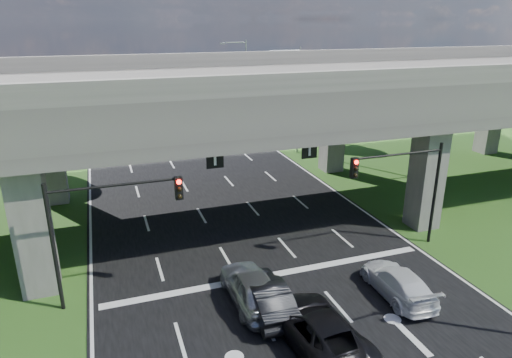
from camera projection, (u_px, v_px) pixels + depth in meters
ground at (302, 315)px, 20.19m from camera, size 160.00×160.00×0.00m
road at (236, 224)px, 29.09m from camera, size 18.00×120.00×0.03m
overpass at (225, 95)px, 28.25m from camera, size 80.00×15.00×10.00m
signal_right at (405, 179)px, 24.74m from camera, size 5.76×0.54×6.00m
signal_left at (104, 218)px, 19.88m from camera, size 5.76×0.54×6.00m
streetlight_far at (295, 93)px, 42.77m from camera, size 3.38×0.25×10.00m
streetlight_beyond at (243, 74)px, 57.02m from camera, size 3.38×0.25×10.00m
tree_left_near at (16, 117)px, 37.42m from camera, size 4.50×4.50×7.80m
tree_left_far at (45, 86)px, 51.87m from camera, size 4.80×4.80×8.32m
tree_right_near at (305, 99)px, 47.69m from camera, size 4.20×4.20×7.28m
tree_right_mid at (299, 90)px, 55.86m from camera, size 3.91×3.90×6.76m
tree_right_far at (248, 78)px, 61.53m from camera, size 4.50×4.50×7.80m
car_silver at (252, 287)px, 20.73m from camera, size 2.03×4.95×1.68m
car_dark at (266, 296)px, 20.20m from camera, size 1.74×4.68×1.53m
car_white at (398, 282)px, 21.39m from camera, size 2.12×4.71×1.34m
car_trailing at (318, 329)px, 18.00m from camera, size 2.94×5.71×1.54m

